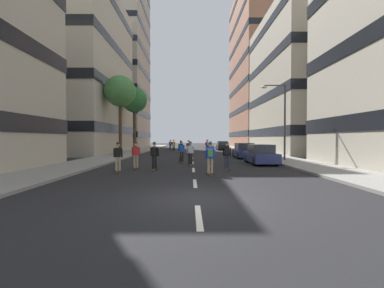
# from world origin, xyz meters

# --- Properties ---
(ground_plane) EXTENTS (155.81, 155.81, 0.00)m
(ground_plane) POSITION_xyz_m (0.00, 25.97, 0.00)
(ground_plane) COLOR black
(sidewalk_left) EXTENTS (3.66, 71.41, 0.14)m
(sidewalk_left) POSITION_xyz_m (-8.31, 29.21, 0.07)
(sidewalk_left) COLOR gray
(sidewalk_left) RESTS_ON ground_plane
(sidewalk_right) EXTENTS (3.66, 71.41, 0.14)m
(sidewalk_right) POSITION_xyz_m (8.31, 29.21, 0.07)
(sidewalk_right) COLOR gray
(sidewalk_right) RESTS_ON ground_plane
(lane_markings) EXTENTS (0.16, 62.20, 0.01)m
(lane_markings) POSITION_xyz_m (0.00, 28.00, 0.00)
(lane_markings) COLOR silver
(lane_markings) RESTS_ON ground_plane
(building_left_mid) EXTENTS (14.52, 18.64, 21.77)m
(building_left_mid) POSITION_xyz_m (-17.34, 28.09, 10.98)
(building_left_mid) COLOR #BCB29E
(building_left_mid) RESTS_ON ground_plane
(building_left_far) EXTENTS (14.52, 16.58, 36.31)m
(building_left_far) POSITION_xyz_m (-17.34, 49.80, 18.25)
(building_left_far) COLOR #B2A893
(building_left_far) RESTS_ON ground_plane
(building_right_mid) EXTENTS (14.52, 19.16, 18.98)m
(building_right_mid) POSITION_xyz_m (17.34, 28.09, 9.58)
(building_right_mid) COLOR #B2A893
(building_right_mid) RESTS_ON ground_plane
(building_right_far) EXTENTS (14.52, 23.06, 34.49)m
(building_right_far) POSITION_xyz_m (17.34, 49.80, 17.34)
(building_right_far) COLOR #9E6B51
(building_right_far) RESTS_ON ground_plane
(parked_car_near) EXTENTS (1.82, 4.40, 1.52)m
(parked_car_near) POSITION_xyz_m (5.28, 18.28, 0.70)
(parked_car_near) COLOR navy
(parked_car_near) RESTS_ON ground_plane
(parked_car_mid) EXTENTS (1.82, 4.40, 1.52)m
(parked_car_mid) POSITION_xyz_m (5.28, 36.51, 0.70)
(parked_car_mid) COLOR black
(parked_car_mid) RESTS_ON ground_plane
(parked_car_far) EXTENTS (1.82, 4.40, 1.52)m
(parked_car_far) POSITION_xyz_m (5.28, 11.84, 0.70)
(parked_car_far) COLOR navy
(parked_car_far) RESTS_ON ground_plane
(street_tree_near) EXTENTS (3.61, 3.61, 9.13)m
(street_tree_near) POSITION_xyz_m (-8.31, 22.20, 7.39)
(street_tree_near) COLOR #4C3823
(street_tree_near) RESTS_ON sidewalk_left
(street_tree_mid) EXTENTS (3.67, 3.67, 9.30)m
(street_tree_mid) POSITION_xyz_m (-8.31, 30.12, 7.53)
(street_tree_mid) COLOR #4C3823
(street_tree_mid) RESTS_ON sidewalk_left
(streetlamp_right) EXTENTS (2.13, 0.30, 6.50)m
(streetlamp_right) POSITION_xyz_m (7.58, 14.09, 4.14)
(streetlamp_right) COLOR #3F3F44
(streetlamp_right) RESTS_ON sidewalk_right
(skater_0) EXTENTS (0.56, 0.92, 1.78)m
(skater_0) POSITION_xyz_m (2.59, 35.62, 1.02)
(skater_0) COLOR brown
(skater_0) RESTS_ON ground_plane
(skater_1) EXTENTS (0.56, 0.92, 1.78)m
(skater_1) POSITION_xyz_m (-4.48, 6.97, 0.98)
(skater_1) COLOR brown
(skater_1) RESTS_ON ground_plane
(skater_2) EXTENTS (0.56, 0.92, 1.78)m
(skater_2) POSITION_xyz_m (-3.49, 35.58, 1.02)
(skater_2) COLOR brown
(skater_2) RESTS_ON ground_plane
(skater_3) EXTENTS (0.57, 0.92, 1.78)m
(skater_3) POSITION_xyz_m (-2.82, 33.53, 0.98)
(skater_3) COLOR brown
(skater_3) RESTS_ON ground_plane
(skater_4) EXTENTS (0.56, 0.92, 1.78)m
(skater_4) POSITION_xyz_m (-2.46, 7.97, 0.98)
(skater_4) COLOR brown
(skater_4) RESTS_ON ground_plane
(skater_5) EXTENTS (0.53, 0.90, 1.78)m
(skater_5) POSITION_xyz_m (2.47, 31.40, 1.02)
(skater_5) COLOR brown
(skater_5) RESTS_ON ground_plane
(skater_6) EXTENTS (0.55, 0.92, 1.78)m
(skater_6) POSITION_xyz_m (2.11, 7.95, 1.02)
(skater_6) COLOR brown
(skater_6) RESTS_ON ground_plane
(skater_7) EXTENTS (0.55, 0.92, 1.78)m
(skater_7) POSITION_xyz_m (-0.19, 10.99, 0.98)
(skater_7) COLOR brown
(skater_7) RESTS_ON ground_plane
(skater_8) EXTENTS (0.53, 0.90, 1.78)m
(skater_8) POSITION_xyz_m (0.89, 5.83, 1.02)
(skater_8) COLOR brown
(skater_8) RESTS_ON ground_plane
(skater_9) EXTENTS (0.57, 0.92, 1.78)m
(skater_9) POSITION_xyz_m (-0.92, 13.07, 0.98)
(skater_9) COLOR brown
(skater_9) RESTS_ON ground_plane
(skater_10) EXTENTS (0.57, 0.92, 1.78)m
(skater_10) POSITION_xyz_m (-1.18, 19.12, 1.02)
(skater_10) COLOR brown
(skater_10) RESTS_ON ground_plane
(skater_11) EXTENTS (0.55, 0.91, 1.78)m
(skater_11) POSITION_xyz_m (-0.39, 22.95, 1.02)
(skater_11) COLOR brown
(skater_11) RESTS_ON ground_plane
(skater_12) EXTENTS (0.55, 0.92, 1.78)m
(skater_12) POSITION_xyz_m (-3.75, 8.60, 0.98)
(skater_12) COLOR brown
(skater_12) RESTS_ON ground_plane
(skater_13) EXTENTS (0.53, 0.90, 1.78)m
(skater_13) POSITION_xyz_m (1.22, 9.97, 0.98)
(skater_13) COLOR brown
(skater_13) RESTS_ON ground_plane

